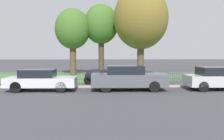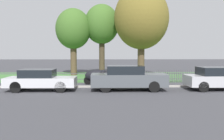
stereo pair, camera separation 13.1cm
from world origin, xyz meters
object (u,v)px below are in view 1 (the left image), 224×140
(parked_car_black_saloon, at_px, (128,78))
(parked_car_navy_estate, at_px, (216,78))
(parked_car_silver_hatchback, at_px, (41,80))
(covered_motorcycle, at_px, (98,75))
(tree_behind_motorcycle, at_px, (101,25))
(tree_mid_park, at_px, (141,18))
(tree_nearest_kerb, at_px, (73,29))

(parked_car_black_saloon, height_order, parked_car_navy_estate, parked_car_black_saloon)
(parked_car_silver_hatchback, height_order, covered_motorcycle, parked_car_silver_hatchback)
(parked_car_navy_estate, distance_m, covered_motorcycle, 7.88)
(tree_behind_motorcycle, bearing_deg, parked_car_silver_hatchback, -109.18)
(covered_motorcycle, height_order, tree_mid_park, tree_mid_park)
(tree_nearest_kerb, relative_size, tree_mid_park, 0.80)
(covered_motorcycle, distance_m, tree_behind_motorcycle, 8.86)
(tree_mid_park, bearing_deg, tree_behind_motorcycle, 144.57)
(tree_nearest_kerb, bearing_deg, tree_mid_park, -18.87)
(parked_car_navy_estate, distance_m, tree_mid_park, 9.76)
(parked_car_black_saloon, height_order, covered_motorcycle, parked_car_black_saloon)
(parked_car_navy_estate, height_order, tree_nearest_kerb, tree_nearest_kerb)
(parked_car_silver_hatchback, bearing_deg, tree_nearest_kerb, 86.11)
(parked_car_black_saloon, xyz_separation_m, tree_mid_park, (1.95, 7.82, 4.63))
(parked_car_navy_estate, height_order, tree_mid_park, tree_mid_park)
(tree_mid_park, bearing_deg, tree_nearest_kerb, 161.13)
(parked_car_silver_hatchback, relative_size, tree_nearest_kerb, 0.63)
(parked_car_black_saloon, bearing_deg, tree_nearest_kerb, 114.53)
(covered_motorcycle, bearing_deg, parked_car_silver_hatchback, -137.90)
(tree_mid_park, bearing_deg, parked_car_black_saloon, -103.99)
(tree_nearest_kerb, bearing_deg, tree_behind_motorcycle, 7.58)
(tree_nearest_kerb, distance_m, tree_behind_motorcycle, 2.91)
(parked_car_black_saloon, bearing_deg, tree_mid_park, 76.18)
(covered_motorcycle, bearing_deg, tree_nearest_kerb, 113.28)
(parked_car_silver_hatchback, relative_size, parked_car_black_saloon, 0.91)
(parked_car_silver_hatchback, bearing_deg, covered_motorcycle, 39.28)
(parked_car_black_saloon, relative_size, tree_mid_park, 0.55)
(parked_car_black_saloon, distance_m, tree_mid_park, 9.29)
(tree_behind_motorcycle, xyz_separation_m, tree_mid_park, (3.65, -2.60, 0.33))
(parked_car_silver_hatchback, xyz_separation_m, parked_car_black_saloon, (5.32, -0.00, 0.10))
(parked_car_black_saloon, xyz_separation_m, covered_motorcycle, (-1.90, 2.74, -0.11))
(tree_behind_motorcycle, bearing_deg, covered_motorcycle, -91.50)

